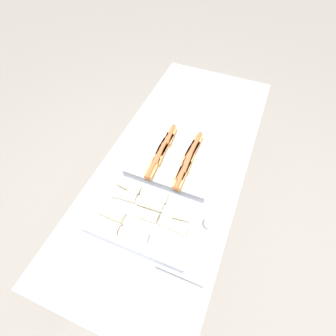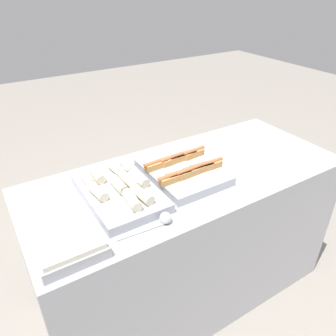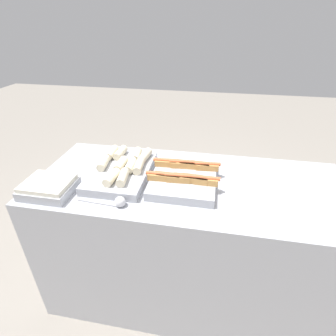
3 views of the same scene
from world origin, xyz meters
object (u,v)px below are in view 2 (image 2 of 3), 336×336
serving_spoon_near (163,219)px  tray_wraps (119,190)px  tray_side_front (69,246)px  tray_hotdogs (183,170)px

serving_spoon_near → tray_wraps: bearing=103.9°
tray_side_front → serving_spoon_near: (0.40, -0.04, -0.01)m
tray_hotdogs → serving_spoon_near: tray_hotdogs is taller
tray_wraps → serving_spoon_near: (0.07, -0.30, -0.01)m
tray_hotdogs → tray_wraps: bearing=178.5°
tray_hotdogs → tray_wraps: size_ratio=0.91×
serving_spoon_near → tray_side_front: bearing=173.8°
tray_side_front → serving_spoon_near: bearing=-6.2°
tray_hotdogs → serving_spoon_near: size_ratio=1.72×
tray_side_front → serving_spoon_near: 0.41m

